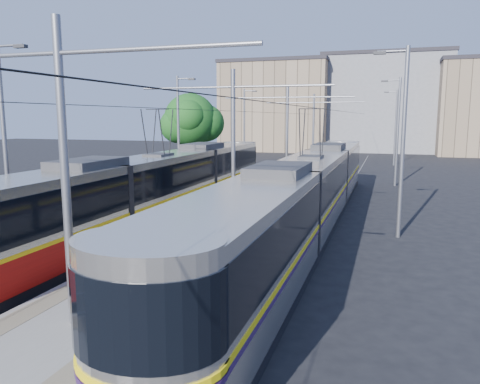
% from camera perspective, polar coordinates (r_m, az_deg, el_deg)
% --- Properties ---
extents(ground, '(160.00, 160.00, 0.00)m').
position_cam_1_polar(ground, '(15.44, -10.42, -10.43)').
color(ground, black).
rests_on(ground, ground).
extents(platform, '(4.00, 50.00, 0.30)m').
position_cam_1_polar(platform, '(31.00, 4.48, -0.16)').
color(platform, gray).
rests_on(platform, ground).
extents(tactile_strip_left, '(0.70, 50.00, 0.01)m').
position_cam_1_polar(tactile_strip_left, '(31.33, 1.90, 0.25)').
color(tactile_strip_left, gray).
rests_on(tactile_strip_left, platform).
extents(tactile_strip_right, '(0.70, 50.00, 0.01)m').
position_cam_1_polar(tactile_strip_right, '(30.68, 7.12, -0.01)').
color(tactile_strip_right, gray).
rests_on(tactile_strip_right, platform).
extents(rails, '(8.71, 70.00, 0.03)m').
position_cam_1_polar(rails, '(31.02, 4.48, -0.41)').
color(rails, gray).
rests_on(rails, ground).
extents(tram_left, '(2.43, 27.71, 5.50)m').
position_cam_1_polar(tram_left, '(23.05, -9.80, 0.45)').
color(tram_left, black).
rests_on(tram_left, ground).
extents(tram_right, '(2.43, 32.22, 5.50)m').
position_cam_1_polar(tram_right, '(21.67, 8.56, 0.32)').
color(tram_right, black).
rests_on(tram_right, ground).
extents(catenary, '(9.20, 70.00, 7.00)m').
position_cam_1_polar(catenary, '(27.84, 3.24, 7.85)').
color(catenary, gray).
rests_on(catenary, platform).
extents(street_lamps, '(15.18, 38.22, 8.00)m').
position_cam_1_polar(street_lamps, '(34.52, 6.10, 7.48)').
color(street_lamps, gray).
rests_on(street_lamps, ground).
extents(shelter, '(0.89, 1.17, 2.31)m').
position_cam_1_polar(shelter, '(25.66, 3.87, 0.98)').
color(shelter, black).
rests_on(shelter, platform).
extents(tree, '(4.90, 4.53, 7.12)m').
position_cam_1_polar(tree, '(40.15, -5.58, 8.62)').
color(tree, '#382314').
rests_on(tree, ground).
extents(building_left, '(16.32, 12.24, 13.62)m').
position_cam_1_polar(building_left, '(74.76, 4.65, 10.37)').
color(building_left, gray).
rests_on(building_left, ground).
extents(building_centre, '(18.36, 14.28, 14.46)m').
position_cam_1_polar(building_centre, '(76.83, 17.25, 10.27)').
color(building_centre, gray).
rests_on(building_centre, ground).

